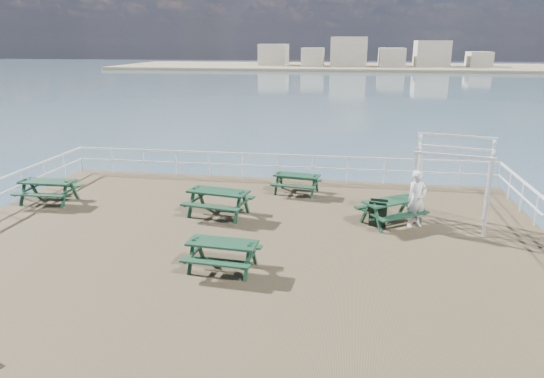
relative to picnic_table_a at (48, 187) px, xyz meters
The scene contains 11 objects.
ground 8.09m from the picnic_table_a, 18.06° to the right, with size 18.00×14.00×0.30m, color brown.
sea_backdrop 133.12m from the picnic_table_a, 81.27° to the left, with size 300.00×300.00×9.20m.
railing 7.60m from the picnic_table_a, ahead, with size 17.77×13.76×1.10m.
picnic_table_a is the anchor object (origin of this frame).
picnic_table_b 9.07m from the picnic_table_a, 16.05° to the left, with size 1.91×1.63×0.83m.
picnic_table_c 12.04m from the picnic_table_a, ahead, with size 2.35×2.26×0.89m.
picnic_table_d 8.68m from the picnic_table_a, 29.32° to the right, with size 1.86×1.54×0.86m.
picnic_table_e 6.42m from the picnic_table_a, ahead, with size 2.25×1.94×0.97m.
trellis_arbor 13.86m from the picnic_table_a, ahead, with size 2.53×1.74×2.87m.
sandwich_board 11.62m from the picnic_table_a, ahead, with size 0.60×0.49×0.88m.
person 12.78m from the picnic_table_a, ahead, with size 0.66×0.43×1.80m, color white.
Camera 1 is at (2.92, -12.68, 5.59)m, focal length 32.00 mm.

